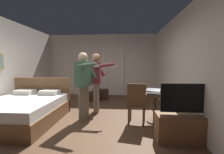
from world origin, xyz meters
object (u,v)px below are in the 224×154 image
at_px(bottle_on_table, 162,91).
at_px(suitcase_small, 94,96).
at_px(side_table, 155,103).
at_px(wooden_chair, 137,102).
at_px(bed, 24,109).
at_px(person_striped_shirt, 97,79).
at_px(person_blue_shirt, 84,80).
at_px(laptop, 154,92).
at_px(suitcase_dark, 100,94).
at_px(tv_flatscreen, 185,125).

relative_size(bottle_on_table, suitcase_small, 0.50).
distance_m(side_table, wooden_chair, 0.50).
relative_size(bed, bottle_on_table, 8.05).
relative_size(side_table, person_striped_shirt, 0.40).
bearing_deg(person_blue_shirt, laptop, -4.42).
bearing_deg(suitcase_small, bottle_on_table, -33.24).
bearing_deg(suitcase_dark, bottle_on_table, -68.04).
relative_size(suitcase_dark, suitcase_small, 1.25).
height_order(person_blue_shirt, suitcase_dark, person_blue_shirt).
height_order(side_table, wooden_chair, wooden_chair).
bearing_deg(bottle_on_table, laptop, 167.92).
relative_size(side_table, wooden_chair, 0.71).
bearing_deg(laptop, side_table, 41.43).
distance_m(side_table, person_striped_shirt, 1.78).
relative_size(person_blue_shirt, suitcase_small, 3.50).
bearing_deg(side_table, bottle_on_table, -29.74).
relative_size(bottle_on_table, person_blue_shirt, 0.14).
relative_size(tv_flatscreen, side_table, 1.55).
relative_size(side_table, bottle_on_table, 2.86).
xyz_separation_m(laptop, person_striped_shirt, (-1.51, 0.71, 0.25)).
height_order(suitcase_dark, suitcase_small, suitcase_dark).
xyz_separation_m(tv_flatscreen, person_striped_shirt, (-1.92, 1.58, 0.68)).
height_order(bed, person_striped_shirt, person_striped_shirt).
bearing_deg(bed, bottle_on_table, 1.92).
bearing_deg(laptop, bottle_on_table, -12.08).
bearing_deg(bed, suitcase_small, 59.06).
height_order(bed, laptop, bed).
xyz_separation_m(wooden_chair, suitcase_dark, (-1.24, 2.43, -0.34)).
distance_m(bed, person_striped_shirt, 2.02).
distance_m(bottle_on_table, person_striped_shirt, 1.87).
relative_size(tv_flatscreen, person_blue_shirt, 0.63).
distance_m(bottle_on_table, person_blue_shirt, 1.95).
distance_m(tv_flatscreen, suitcase_dark, 3.77).
bearing_deg(suitcase_small, person_striped_shirt, -62.75).
bearing_deg(laptop, person_blue_shirt, 175.58).
relative_size(person_blue_shirt, suitcase_dark, 2.80).
xyz_separation_m(bottle_on_table, wooden_chair, (-0.60, -0.10, -0.26)).
bearing_deg(person_blue_shirt, bottle_on_table, -5.17).
bearing_deg(person_blue_shirt, side_table, -3.03).
bearing_deg(wooden_chair, person_blue_shirt, 168.21).
relative_size(laptop, person_blue_shirt, 0.24).
height_order(bottle_on_table, wooden_chair, wooden_chair).
bearing_deg(bed, laptop, 2.75).
bearing_deg(bottle_on_table, suitcase_dark, 128.28).
height_order(person_striped_shirt, suitcase_dark, person_striped_shirt).
relative_size(side_table, person_blue_shirt, 0.41).
bearing_deg(tv_flatscreen, side_table, 111.55).
bearing_deg(person_blue_shirt, person_striped_shirt, 68.20).
bearing_deg(tv_flatscreen, suitcase_dark, 123.10).
bearing_deg(person_striped_shirt, wooden_chair, -38.00).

